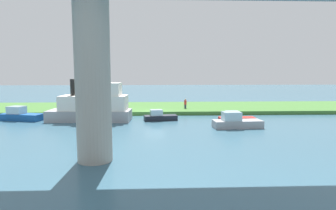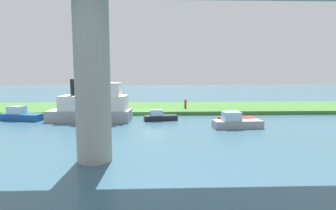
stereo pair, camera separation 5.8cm
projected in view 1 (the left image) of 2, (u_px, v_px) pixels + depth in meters
The scene contains 10 objects.
ground_plane at pixel (155, 116), 38.14m from camera, with size 160.00×160.00×0.00m, color #386075.
grassy_bank at pixel (155, 108), 44.06m from camera, with size 80.00×12.00×0.50m, color #427533.
bridge_pylon at pixel (93, 79), 18.50m from camera, with size 2.27×2.27×10.79m, color #9E998E.
person_on_bank at pixel (185, 103), 41.58m from camera, with size 0.44×0.44×1.39m.
mooring_post at pixel (124, 108), 38.43m from camera, with size 0.20×0.20×1.03m, color brown.
motorboat_white at pixel (92, 105), 34.08m from camera, with size 9.79×3.76×4.92m.
houseboat_blue at pixel (20, 115), 34.60m from camera, with size 5.29×2.96×1.67m.
motorboat_red at pixel (236, 118), 32.96m from camera, with size 4.06×1.49×1.35m.
skiff_small at pixel (160, 116), 34.48m from camera, with size 4.07×2.01×1.30m.
riverboat_paddlewheel at pixel (236, 122), 30.04m from camera, with size 5.15×2.18×1.68m.
Camera 1 is at (-0.16, 37.74, 5.94)m, focal length 30.97 mm.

